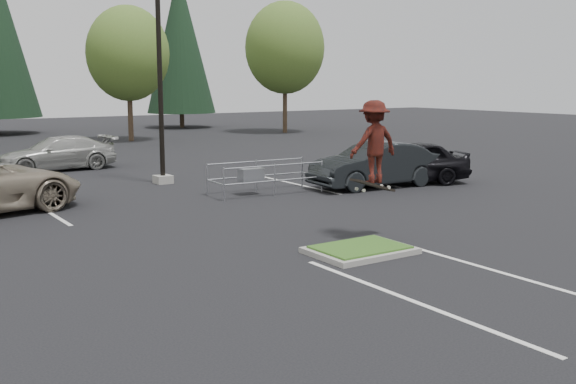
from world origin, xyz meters
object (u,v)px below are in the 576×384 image
skateboarder (374,143)px  car_far_silver (57,153)px  cart_corral (254,174)px  car_r_black (406,162)px  light_pole (159,58)px  conif_c (180,42)px  decid_c (128,56)px  car_r_charc (375,165)px  decid_d (285,51)px

skateboarder → car_far_silver: (-2.93, 17.00, -1.60)m
cart_corral → car_r_black: bearing=-6.7°
light_pole → conif_c: bearing=63.9°
decid_c → cart_corral: decid_c is taller
conif_c → car_r_black: size_ratio=2.66×
car_r_charc → conif_c: bearing=171.6°
car_r_charc → car_far_silver: car_r_charc is taller
cart_corral → skateboarder: skateboarder is taller
skateboarder → car_far_silver: 17.32m
car_far_silver → decid_d: bearing=119.9°
decid_c → car_far_silver: size_ratio=1.71×
conif_c → cart_corral: (-11.93, -31.48, -6.18)m
cart_corral → decid_d: bearing=57.6°
light_pole → car_r_black: 9.77m
skateboarder → car_far_silver: size_ratio=0.45×
decid_c → decid_d: 12.03m
conif_c → car_r_black: conif_c is taller
car_r_black → car_far_silver: 14.69m
light_pole → decid_c: (5.49, 17.83, 0.69)m
decid_d → light_pole: bearing=-133.7°
decid_c → skateboarder: bearing=-99.4°
light_pole → car_r_black: light_pole is taller
decid_c → car_r_black: 23.35m
skateboarder → car_r_black: (6.80, 6.00, -1.51)m
decid_c → decid_d: bearing=2.4°
conif_c → car_r_charc: conif_c is taller
conif_c → cart_corral: size_ratio=3.27×
decid_d → car_r_charc: 26.51m
cart_corral → car_far_silver: (-3.81, 9.98, 0.04)m
car_r_black → decid_d: bearing=178.5°
light_pole → car_far_silver: size_ratio=2.06×
decid_c → cart_corral: bearing=-100.2°
cart_corral → skateboarder: (-0.87, -7.02, 1.64)m
decid_d → car_far_silver: (-19.72, -12.33, -5.20)m
light_pole → cart_corral: (1.57, -3.98, -3.89)m
decid_c → car_far_silver: decid_c is taller
light_pole → car_far_silver: 7.47m
car_r_charc → car_far_silver: (-8.23, 11.00, -0.09)m
decid_c → car_far_silver: bearing=-123.1°
light_pole → car_r_black: bearing=-33.7°
skateboarder → car_r_black: 9.19m
skateboarder → conif_c: bearing=-105.2°
car_r_charc → car_r_black: car_r_black is taller
conif_c → car_r_charc: (-7.50, -32.50, -6.05)m
light_pole → car_r_charc: light_pole is taller
decid_d → cart_corral: size_ratio=2.46×
decid_c → conif_c: (8.01, 9.67, 1.59)m
conif_c → car_far_silver: conif_c is taller
car_r_charc → light_pole: bearing=-125.2°
decid_d → conif_c: bearing=113.5°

